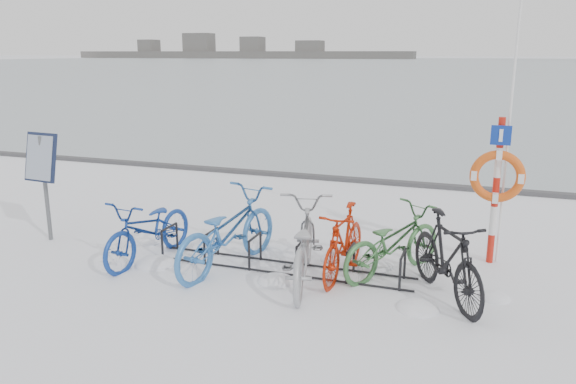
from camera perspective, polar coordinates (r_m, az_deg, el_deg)
name	(u,v)px	position (r m, az deg, el deg)	size (l,w,h in m)	color
ground	(278,268)	(8.30, -1.04, -7.73)	(900.00, 900.00, 0.00)	white
ice_sheet	(479,64)	(162.27, 18.86, 12.21)	(400.00, 298.00, 0.02)	#A6B3BC
quay_edge	(362,180)	(13.73, 7.57, 1.17)	(400.00, 0.25, 0.10)	#3F3F42
bike_rack	(278,256)	(8.23, -1.04, -6.56)	(4.00, 0.48, 0.46)	black
info_board	(42,164)	(9.99, -23.74, 2.64)	(0.62, 0.28, 1.81)	#595B5E
lifebuoy_station	(498,177)	(8.62, 20.51, 1.47)	(0.76, 0.22, 3.97)	#B71A0E
shoreline	(231,53)	(294.89, -5.82, 13.90)	(180.00, 12.00, 9.50)	#505050
bike_0	(149,227)	(8.75, -13.90, -3.45)	(0.68, 1.94, 1.02)	navy
bike_1	(227,229)	(8.20, -6.20, -3.71)	(0.78, 2.24, 1.18)	#306BB0
bike_2	(303,241)	(7.67, 1.50, -5.04)	(0.76, 2.17, 1.14)	#96989D
bike_3	(344,240)	(7.93, 5.69, -4.88)	(0.48, 1.72, 1.03)	#A71E05
bike_4	(393,239)	(8.09, 10.60, -4.74)	(0.67, 1.92, 1.01)	#386A38
bike_5	(447,255)	(7.45, 15.87, -6.21)	(0.53, 1.89, 1.13)	black
snow_drifts	(294,276)	(8.03, 0.63, -8.49)	(5.75, 1.76, 0.21)	white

